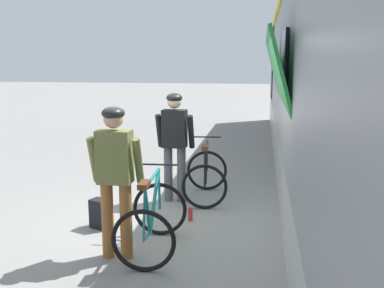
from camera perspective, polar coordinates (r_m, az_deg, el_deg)
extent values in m
plane|color=gray|center=(6.20, -2.63, -10.39)|extent=(80.00, 80.00, 0.00)
cube|color=gray|center=(7.57, 23.39, 10.00)|extent=(3.00, 19.55, 2.70)
cube|color=#B7B7B2|center=(7.78, 22.40, -3.34)|extent=(2.97, 19.55, 0.90)
cube|color=#238C3D|center=(6.57, 11.77, 6.73)|extent=(0.50, 4.22, 1.65)
cube|color=black|center=(5.93, 12.09, 10.65)|extent=(0.04, 1.10, 0.80)
cube|color=black|center=(14.20, 10.62, 10.66)|extent=(0.03, 1.10, 2.29)
cylinder|color=#4C515B|center=(7.03, -3.16, -3.98)|extent=(0.14, 0.14, 0.90)
cylinder|color=#4C515B|center=(6.98, -1.40, -4.07)|extent=(0.14, 0.14, 0.90)
cube|color=black|center=(6.85, -2.33, 2.05)|extent=(0.39, 0.25, 0.60)
cylinder|color=black|center=(6.96, -4.34, 1.75)|extent=(0.10, 0.26, 0.56)
cylinder|color=black|center=(6.84, -0.13, 1.62)|extent=(0.10, 0.26, 0.56)
sphere|color=beige|center=(6.80, -2.36, 5.63)|extent=(0.22, 0.22, 0.22)
ellipsoid|color=black|center=(6.79, -2.36, 6.14)|extent=(0.26, 0.28, 0.14)
cylinder|color=#935B2D|center=(5.13, -11.10, -9.83)|extent=(0.14, 0.14, 0.90)
cylinder|color=#935B2D|center=(5.07, -8.72, -10.03)|extent=(0.14, 0.14, 0.90)
cube|color=olive|center=(4.89, -10.20, -1.68)|extent=(0.38, 0.25, 0.60)
cylinder|color=olive|center=(5.02, -12.86, -2.03)|extent=(0.10, 0.26, 0.56)
cylinder|color=olive|center=(4.86, -7.12, -2.26)|extent=(0.10, 0.26, 0.56)
sphere|color=tan|center=(4.81, -10.37, 3.33)|extent=(0.22, 0.22, 0.22)
ellipsoid|color=black|center=(4.81, -10.40, 4.04)|extent=(0.26, 0.28, 0.14)
torus|color=black|center=(7.63, 1.99, -3.52)|extent=(0.71, 0.11, 0.71)
torus|color=black|center=(6.65, 1.66, -5.70)|extent=(0.71, 0.11, 0.71)
cylinder|color=black|center=(7.22, 1.90, -2.31)|extent=(0.10, 0.65, 0.63)
cylinder|color=black|center=(7.04, 1.87, -0.14)|extent=(0.12, 0.85, 0.04)
cylinder|color=black|center=(6.81, 1.76, -3.12)|extent=(0.06, 0.28, 0.62)
cylinder|color=black|center=(6.82, 1.72, -5.49)|extent=(0.06, 0.36, 0.08)
cylinder|color=black|center=(6.63, 1.69, -3.27)|extent=(0.04, 0.15, 0.56)
cylinder|color=black|center=(7.54, 2.00, -1.54)|extent=(0.04, 0.08, 0.55)
cylinder|color=black|center=(7.45, 2.01, 0.93)|extent=(0.48, 0.07, 0.02)
cube|color=#4C2D19|center=(6.59, 1.72, -0.46)|extent=(0.12, 0.25, 0.06)
torus|color=black|center=(5.69, -4.28, -8.59)|extent=(0.71, 0.09, 0.71)
torus|color=black|center=(4.76, -6.45, -12.63)|extent=(0.71, 0.09, 0.71)
cylinder|color=#197A7F|center=(5.28, -4.99, -7.32)|extent=(0.08, 0.65, 0.63)
cylinder|color=#197A7F|center=(5.08, -5.29, -4.50)|extent=(0.09, 0.85, 0.04)
cylinder|color=#197A7F|center=(4.88, -5.92, -8.86)|extent=(0.06, 0.28, 0.62)
cylinder|color=#197A7F|center=(4.93, -6.00, -12.10)|extent=(0.05, 0.36, 0.08)
cylinder|color=#197A7F|center=(4.71, -6.36, -9.27)|extent=(0.03, 0.14, 0.56)
cylinder|color=#197A7F|center=(5.58, -4.37, -6.01)|extent=(0.04, 0.08, 0.55)
cylinder|color=black|center=(5.47, -4.46, -2.73)|extent=(0.48, 0.05, 0.02)
cube|color=#4C2D19|center=(4.64, -6.37, -5.37)|extent=(0.11, 0.25, 0.06)
cube|color=black|center=(6.09, -11.97, -9.01)|extent=(0.33, 0.27, 0.40)
cylinder|color=red|center=(6.24, -0.23, -9.27)|extent=(0.07, 0.07, 0.20)
cylinder|color=silver|center=(6.09, -11.01, -10.01)|extent=(0.08, 0.08, 0.19)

